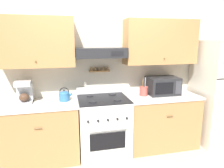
# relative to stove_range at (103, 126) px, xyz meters

# --- Properties ---
(ground_plane) EXTENTS (16.00, 16.00, 0.00)m
(ground_plane) POSITION_rel_stove_range_xyz_m (-0.00, -0.28, -0.47)
(ground_plane) COLOR #B2A38E
(wall_back) EXTENTS (5.20, 0.46, 2.55)m
(wall_back) POSITION_rel_stove_range_xyz_m (0.03, 0.31, 0.98)
(wall_back) COLOR beige
(wall_back) RESTS_ON ground_plane
(counter_left) EXTENTS (1.10, 0.64, 0.90)m
(counter_left) POSITION_rel_stove_range_xyz_m (-0.93, 0.04, -0.02)
(counter_left) COLOR #AD7A47
(counter_left) RESTS_ON ground_plane
(counter_right) EXTENTS (1.22, 0.64, 0.90)m
(counter_right) POSITION_rel_stove_range_xyz_m (0.99, 0.04, -0.02)
(counter_right) COLOR #AD7A47
(counter_right) RESTS_ON ground_plane
(stove_range) EXTENTS (0.76, 0.72, 1.04)m
(stove_range) POSITION_rel_stove_range_xyz_m (0.00, 0.00, 0.00)
(stove_range) COLOR white
(stove_range) RESTS_ON ground_plane
(refrigerator) EXTENTS (0.68, 0.74, 1.79)m
(refrigerator) POSITION_rel_stove_range_xyz_m (2.02, -0.02, 0.43)
(refrigerator) COLOR beige
(refrigerator) RESTS_ON ground_plane
(tea_kettle) EXTENTS (0.21, 0.16, 0.21)m
(tea_kettle) POSITION_rel_stove_range_xyz_m (-0.58, 0.11, 0.51)
(tea_kettle) COLOR teal
(tea_kettle) RESTS_ON counter_left
(coffee_maker) EXTENTS (0.22, 0.22, 0.33)m
(coffee_maker) POSITION_rel_stove_range_xyz_m (-1.14, 0.13, 0.59)
(coffee_maker) COLOR #ADAFB5
(coffee_maker) RESTS_ON counter_left
(microwave) EXTENTS (0.51, 0.39, 0.29)m
(microwave) POSITION_rel_stove_range_xyz_m (1.05, 0.12, 0.58)
(microwave) COLOR #232326
(microwave) RESTS_ON counter_right
(utensil_crock) EXTENTS (0.14, 0.14, 0.30)m
(utensil_crock) POSITION_rel_stove_range_xyz_m (0.70, 0.11, 0.51)
(utensil_crock) COLOR #B24C42
(utensil_crock) RESTS_ON counter_right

